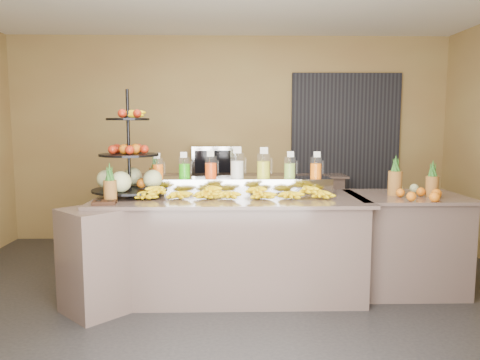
{
  "coord_description": "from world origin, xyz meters",
  "views": [
    {
      "loc": [
        -0.01,
        -4.01,
        1.61
      ],
      "look_at": [
        0.09,
        0.3,
        1.09
      ],
      "focal_mm": 35.0,
      "sensor_mm": 36.0,
      "label": 1
    }
  ],
  "objects_px": {
    "right_fruit_pile": "(415,190)",
    "oven_warmer": "(213,160)",
    "condiment_caddy": "(104,203)",
    "fruit_stand": "(135,169)",
    "pitcher_tray": "(237,185)",
    "banana_heap": "(234,191)"
  },
  "relations": [
    {
      "from": "banana_heap",
      "to": "pitcher_tray",
      "type": "bearing_deg",
      "value": 83.38
    },
    {
      "from": "fruit_stand",
      "to": "condiment_caddy",
      "type": "relative_size",
      "value": 5.13
    },
    {
      "from": "pitcher_tray",
      "to": "oven_warmer",
      "type": "relative_size",
      "value": 3.19
    },
    {
      "from": "banana_heap",
      "to": "right_fruit_pile",
      "type": "distance_m",
      "value": 1.69
    },
    {
      "from": "oven_warmer",
      "to": "right_fruit_pile",
      "type": "bearing_deg",
      "value": -51.58
    },
    {
      "from": "banana_heap",
      "to": "condiment_caddy",
      "type": "xyz_separation_m",
      "value": [
        -1.11,
        -0.31,
        -0.05
      ]
    },
    {
      "from": "right_fruit_pile",
      "to": "oven_warmer",
      "type": "relative_size",
      "value": 0.75
    },
    {
      "from": "banana_heap",
      "to": "oven_warmer",
      "type": "relative_size",
      "value": 3.17
    },
    {
      "from": "banana_heap",
      "to": "right_fruit_pile",
      "type": "relative_size",
      "value": 4.2
    },
    {
      "from": "fruit_stand",
      "to": "condiment_caddy",
      "type": "height_order",
      "value": "fruit_stand"
    },
    {
      "from": "pitcher_tray",
      "to": "fruit_stand",
      "type": "height_order",
      "value": "fruit_stand"
    },
    {
      "from": "fruit_stand",
      "to": "right_fruit_pile",
      "type": "bearing_deg",
      "value": -1.76
    },
    {
      "from": "pitcher_tray",
      "to": "right_fruit_pile",
      "type": "xyz_separation_m",
      "value": [
        1.65,
        -0.32,
        -0.0
      ]
    },
    {
      "from": "fruit_stand",
      "to": "condiment_caddy",
      "type": "distance_m",
      "value": 0.56
    },
    {
      "from": "pitcher_tray",
      "to": "right_fruit_pile",
      "type": "relative_size",
      "value": 4.22
    },
    {
      "from": "banana_heap",
      "to": "right_fruit_pile",
      "type": "height_order",
      "value": "right_fruit_pile"
    },
    {
      "from": "condiment_caddy",
      "to": "oven_warmer",
      "type": "height_order",
      "value": "oven_warmer"
    },
    {
      "from": "fruit_stand",
      "to": "oven_warmer",
      "type": "distance_m",
      "value": 1.95
    },
    {
      "from": "right_fruit_pile",
      "to": "oven_warmer",
      "type": "bearing_deg",
      "value": 134.34
    },
    {
      "from": "fruit_stand",
      "to": "oven_warmer",
      "type": "xyz_separation_m",
      "value": [
        0.68,
        1.83,
        -0.06
      ]
    },
    {
      "from": "condiment_caddy",
      "to": "fruit_stand",
      "type": "bearing_deg",
      "value": 70.62
    },
    {
      "from": "pitcher_tray",
      "to": "oven_warmer",
      "type": "xyz_separation_m",
      "value": [
        -0.29,
        1.67,
        0.12
      ]
    }
  ]
}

